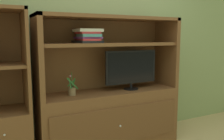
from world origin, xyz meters
name	(u,v)px	position (x,y,z in m)	size (l,w,h in m)	color
painted_rear_wall	(98,29)	(0.00, 0.75, 1.40)	(6.00, 0.10, 2.80)	#8C9E6B
media_console	(110,106)	(0.00, 0.40, 0.50)	(1.66, 0.49, 1.53)	brown
tv_monitor	(131,68)	(0.26, 0.36, 0.94)	(0.67, 0.17, 0.46)	black
potted_plant	(72,91)	(-0.46, 0.40, 0.73)	(0.13, 0.11, 0.25)	#8C7251
magazine_stack	(88,36)	(-0.27, 0.39, 1.32)	(0.27, 0.34, 0.15)	black
bookshelf_tall	(3,120)	(-1.15, 0.41, 0.52)	(0.50, 0.47, 1.57)	brown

